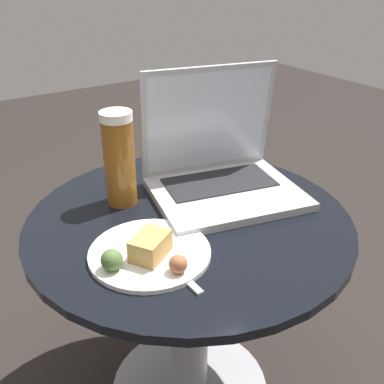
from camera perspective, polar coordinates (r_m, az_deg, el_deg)
The scene contains 5 objects.
table at distance 1.02m, azimuth -0.36°, elevation -10.96°, with size 0.67×0.67×0.52m.
laptop at distance 1.01m, azimuth 3.54°, elevation 3.06°, with size 0.37×0.32×0.27m.
beer_glass at distance 0.95m, azimuth -9.22°, elevation 4.19°, with size 0.07×0.07×0.20m.
snack_plate at distance 0.80m, azimuth -5.55°, elevation -7.62°, with size 0.22×0.22×0.05m.
fork at distance 0.80m, azimuth -3.65°, elevation -8.42°, with size 0.02×0.20×0.00m.
Camera 1 is at (-0.44, -0.66, 0.99)m, focal length 42.00 mm.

